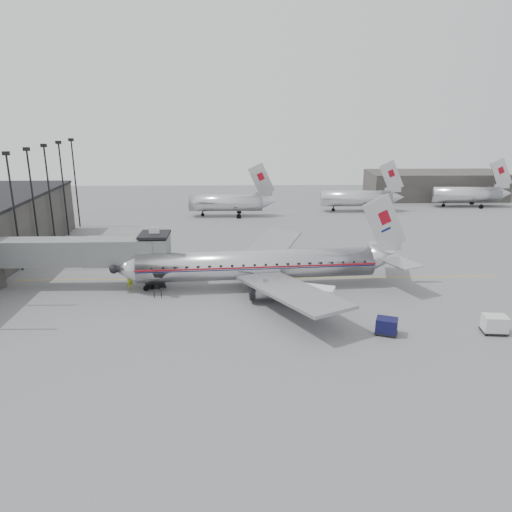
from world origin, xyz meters
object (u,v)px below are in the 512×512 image
Objects in this scene: airliner at (262,265)px; service_van at (312,296)px; baggage_cart_navy at (387,326)px; ramp_worker at (130,280)px; baggage_cart_white at (495,324)px.

airliner is 8.13m from service_van.
airliner is 17.31m from baggage_cart_navy.
baggage_cart_navy is at bearing -56.95° from ramp_worker.
baggage_cart_navy is (6.12, -6.91, -0.34)m from service_van.
ramp_worker is at bearing 175.16° from baggage_cart_navy.
service_van reaches higher than ramp_worker.
baggage_cart_white is (21.45, -13.05, -1.82)m from airliner.
ramp_worker is at bearing 166.59° from baggage_cart_white.
airliner is 14.48× the size of baggage_cart_white.
baggage_cart_navy is at bearing -53.90° from airliner.
airliner is at bearing -30.84° from ramp_worker.
airliner is 25.18m from baggage_cart_white.
service_van is at bearing -47.49° from ramp_worker.
airliner is at bearing 151.72° from baggage_cart_navy.
ramp_worker is (-15.55, -0.05, -1.78)m from airliner.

